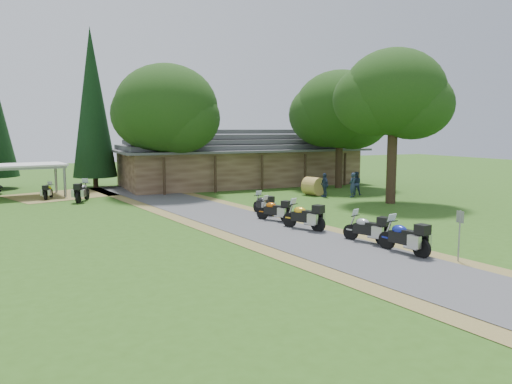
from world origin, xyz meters
name	(u,v)px	position (x,y,z in m)	size (l,w,h in m)	color
ground	(336,250)	(0.00, 0.00, 0.00)	(120.00, 120.00, 0.00)	#2E5317
driveway	(280,232)	(-0.50, 4.00, 0.00)	(46.00, 46.00, 0.00)	#4A4B4D
lodge	(240,157)	(6.00, 24.00, 2.45)	(21.40, 9.40, 4.90)	brown
carport	(24,181)	(-11.41, 22.70, 1.19)	(5.51, 3.67, 2.39)	silver
motorcycle_row_a	(404,235)	(2.03, -1.64, 0.73)	(2.15, 0.70, 1.47)	#172497
motorcycle_row_b	(367,227)	(1.88, 0.51, 0.69)	(2.02, 0.66, 1.38)	#A2A5A9
motorcycle_row_c	(304,215)	(0.86, 4.11, 0.73)	(2.13, 0.70, 1.46)	gold
motorcycle_row_d	(274,209)	(0.61, 6.76, 0.65)	(1.91, 0.62, 1.31)	#BB580C
motorcycle_row_e	(263,203)	(1.04, 8.97, 0.64)	(1.86, 0.61, 1.27)	black
motorcycle_carport_a	(48,191)	(-9.89, 21.08, 0.58)	(1.69, 0.55, 1.16)	#E1E102
motorcycle_carport_b	(82,191)	(-7.84, 18.74, 0.73)	(2.14, 0.70, 1.46)	slate
person_a	(352,183)	(10.03, 12.87, 1.03)	(0.59, 0.42, 2.06)	#273552
person_b	(356,181)	(10.95, 13.71, 1.02)	(0.58, 0.42, 2.03)	#273552
person_c	(325,183)	(8.22, 13.71, 1.01)	(0.58, 0.42, 2.03)	#273552
hay_bale	(313,186)	(8.01, 14.91, 0.67)	(1.35, 1.35, 1.23)	#A07A3A
sign_post	(459,236)	(3.04, -3.43, 0.96)	(0.34, 0.06, 1.91)	gray
oak_lodge_left	(167,125)	(-1.51, 20.35, 5.17)	(7.71, 7.71, 10.34)	black
oak_lodge_right	(340,125)	(12.48, 18.20, 5.24)	(7.51, 7.51, 10.47)	black
oak_driveway	(393,114)	(10.56, 9.34, 5.84)	(6.57, 6.57, 11.67)	black
cedar_near	(93,108)	(-6.00, 26.62, 6.55)	(3.55, 3.55, 13.11)	black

